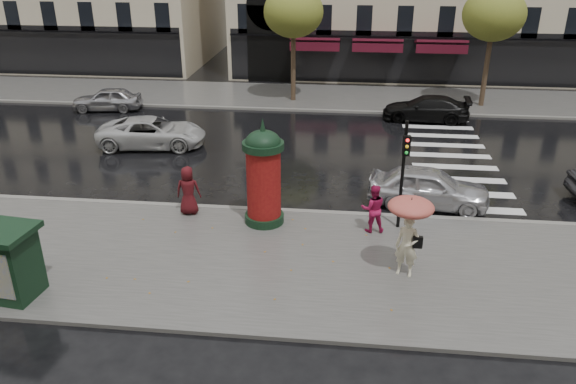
# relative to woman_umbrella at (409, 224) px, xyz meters

# --- Properties ---
(ground) EXTENTS (160.00, 160.00, 0.00)m
(ground) POSITION_rel_woman_umbrella_xyz_m (-3.15, 0.79, -1.74)
(ground) COLOR black
(ground) RESTS_ON ground
(near_sidewalk) EXTENTS (90.00, 7.00, 0.12)m
(near_sidewalk) POSITION_rel_woman_umbrella_xyz_m (-3.15, 0.29, -1.68)
(near_sidewalk) COLOR #474744
(near_sidewalk) RESTS_ON ground
(far_sidewalk) EXTENTS (90.00, 6.00, 0.12)m
(far_sidewalk) POSITION_rel_woman_umbrella_xyz_m (-3.15, 19.79, -1.68)
(far_sidewalk) COLOR #474744
(far_sidewalk) RESTS_ON ground
(near_kerb) EXTENTS (90.00, 0.25, 0.14)m
(near_kerb) POSITION_rel_woman_umbrella_xyz_m (-3.15, 3.79, -1.67)
(near_kerb) COLOR slate
(near_kerb) RESTS_ON ground
(far_kerb) EXTENTS (90.00, 0.25, 0.14)m
(far_kerb) POSITION_rel_woman_umbrella_xyz_m (-3.15, 16.79, -1.67)
(far_kerb) COLOR slate
(far_kerb) RESTS_ON ground
(zebra_crossing) EXTENTS (3.60, 11.75, 0.01)m
(zebra_crossing) POSITION_rel_woman_umbrella_xyz_m (2.85, 10.39, -1.73)
(zebra_crossing) COLOR silver
(zebra_crossing) RESTS_ON ground
(tree_far_left) EXTENTS (3.40, 3.40, 6.64)m
(tree_far_left) POSITION_rel_woman_umbrella_xyz_m (-5.15, 18.79, 3.43)
(tree_far_left) COLOR #38281C
(tree_far_left) RESTS_ON ground
(tree_far_right) EXTENTS (3.40, 3.40, 6.64)m
(tree_far_right) POSITION_rel_woman_umbrella_xyz_m (5.85, 18.79, 3.43)
(tree_far_right) COLOR #38281C
(tree_far_right) RESTS_ON ground
(woman_umbrella) EXTENTS (1.28, 1.28, 2.46)m
(woman_umbrella) POSITION_rel_woman_umbrella_xyz_m (0.00, 0.00, 0.00)
(woman_umbrella) COLOR beige
(woman_umbrella) RESTS_ON near_sidewalk
(woman_red) EXTENTS (0.88, 0.72, 1.64)m
(woman_red) POSITION_rel_woman_umbrella_xyz_m (-0.88, 2.55, -0.80)
(woman_red) COLOR #A91447
(woman_red) RESTS_ON near_sidewalk
(man_burgundy) EXTENTS (0.89, 0.61, 1.74)m
(man_burgundy) POSITION_rel_woman_umbrella_xyz_m (-7.23, 3.19, -0.75)
(man_burgundy) COLOR #450D12
(man_burgundy) RESTS_ON near_sidewalk
(morris_column) EXTENTS (1.37, 1.37, 3.68)m
(morris_column) POSITION_rel_woman_umbrella_xyz_m (-4.51, 2.82, 0.14)
(morris_column) COLOR black
(morris_column) RESTS_ON near_sidewalk
(traffic_light) EXTENTS (0.25, 0.35, 3.70)m
(traffic_light) POSITION_rel_woman_umbrella_xyz_m (0.01, 2.87, 0.62)
(traffic_light) COLOR black
(traffic_light) RESTS_ON near_sidewalk
(newsstand) EXTENTS (1.83, 1.60, 2.02)m
(newsstand) POSITION_rel_woman_umbrella_xyz_m (-10.68, -2.21, -0.58)
(newsstand) COLOR black
(newsstand) RESTS_ON near_sidewalk
(car_silver) EXTENTS (4.53, 2.32, 1.48)m
(car_silver) POSITION_rel_woman_umbrella_xyz_m (1.20, 4.99, -1.00)
(car_silver) COLOR silver
(car_silver) RESTS_ON ground
(car_white) EXTENTS (5.20, 2.85, 1.38)m
(car_white) POSITION_rel_woman_umbrella_xyz_m (-10.92, 10.13, -1.05)
(car_white) COLOR #BCBCBC
(car_white) RESTS_ON ground
(car_black) EXTENTS (4.68, 2.21, 1.32)m
(car_black) POSITION_rel_woman_umbrella_xyz_m (2.32, 15.78, -1.08)
(car_black) COLOR black
(car_black) RESTS_ON ground
(car_far_silver) EXTENTS (4.00, 2.05, 1.30)m
(car_far_silver) POSITION_rel_woman_umbrella_xyz_m (-15.48, 15.79, -1.09)
(car_far_silver) COLOR #A3A2A7
(car_far_silver) RESTS_ON ground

